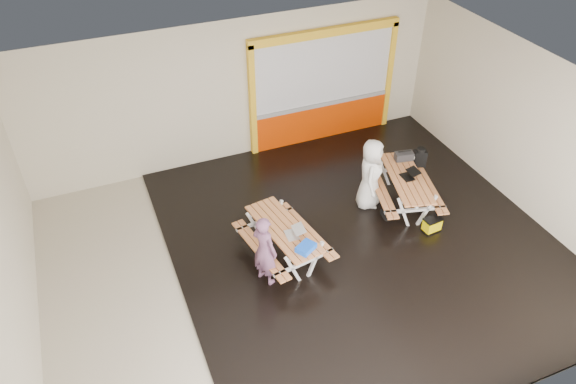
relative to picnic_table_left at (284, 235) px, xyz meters
name	(u,v)px	position (x,y,z in m)	size (l,w,h in m)	color
room	(307,187)	(0.39, -0.17, 1.16)	(10.02, 8.02, 3.52)	beige
deck	(360,240)	(1.64, -0.17, -0.56)	(7.50, 7.98, 0.05)	black
kiosk	(323,89)	(2.59, 3.76, 0.85)	(3.88, 0.16, 3.00)	#D43701
picnic_table_left	(284,235)	(0.00, 0.00, 0.00)	(1.59, 2.10, 0.77)	#CC834E
picnic_table_right	(405,184)	(3.07, 0.51, 0.01)	(1.76, 2.21, 0.78)	#CC834E
person_left	(265,250)	(-0.56, -0.47, 0.22)	(0.55, 0.36, 1.50)	#6E4563
person_right	(371,175)	(2.37, 0.84, 0.23)	(0.82, 0.53, 1.67)	white
laptop_left	(294,233)	(0.11, -0.26, 0.23)	(0.37, 0.34, 0.15)	silver
laptop_right	(409,175)	(3.13, 0.50, 0.24)	(0.37, 0.33, 0.15)	black
blue_pouch	(306,248)	(0.15, -0.71, 0.23)	(0.36, 0.25, 0.10)	blue
toolbox	(404,156)	(3.37, 1.12, 0.28)	(0.44, 0.28, 0.23)	black
backpack	(420,158)	(3.82, 1.13, 0.11)	(0.33, 0.27, 0.49)	black
dark_case	(391,213)	(2.60, 0.24, -0.47)	(0.37, 0.28, 0.14)	black
fluke_bag	(432,225)	(3.13, -0.51, -0.38)	(0.39, 0.28, 0.32)	black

